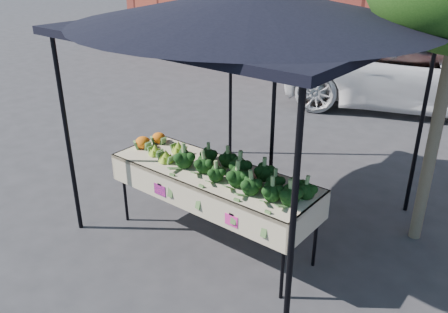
# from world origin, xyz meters

# --- Properties ---
(ground) EXTENTS (90.00, 90.00, 0.00)m
(ground) POSITION_xyz_m (0.00, 0.00, 0.00)
(ground) COLOR #2D2D2F
(table) EXTENTS (2.41, 0.83, 0.90)m
(table) POSITION_xyz_m (0.06, -0.06, 0.45)
(table) COLOR beige
(table) RESTS_ON ground
(canopy) EXTENTS (3.16, 3.16, 2.74)m
(canopy) POSITION_xyz_m (0.09, 0.59, 1.37)
(canopy) COLOR black
(canopy) RESTS_ON ground
(broccoli_heap) EXTENTS (1.58, 0.55, 0.24)m
(broccoli_heap) POSITION_xyz_m (0.45, -0.03, 1.02)
(broccoli_heap) COLOR black
(broccoli_heap) RESTS_ON table
(romanesco_cluster) EXTENTS (0.42, 0.46, 0.19)m
(romanesco_cluster) POSITION_xyz_m (-0.60, -0.07, 0.99)
(romanesco_cluster) COLOR #96BF2F
(romanesco_cluster) RESTS_ON table
(cauliflower_pair) EXTENTS (0.22, 0.42, 0.17)m
(cauliflower_pair) POSITION_xyz_m (-0.97, 0.01, 0.98)
(cauliflower_pair) COLOR orange
(cauliflower_pair) RESTS_ON table
(street_tree) EXTENTS (1.91, 1.91, 3.75)m
(street_tree) POSITION_xyz_m (1.83, 1.51, 1.88)
(street_tree) COLOR #1E4C14
(street_tree) RESTS_ON ground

